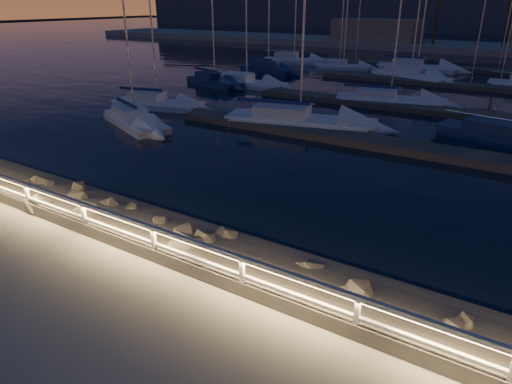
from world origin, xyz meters
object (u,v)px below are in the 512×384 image
sailboat_d (510,136)px  sailboat_b (134,119)px  sailboat_g (387,99)px  sailboat_n (342,66)px  sailboat_m (293,59)px  sailboat_a (156,102)px  sailboat_k (415,66)px  guard_rail (127,226)px  sailboat_e (214,81)px  sailboat_c (296,119)px  sailboat_j (408,75)px  sailboat_f (245,82)px  sailboat_i (267,68)px

sailboat_d → sailboat_b: bearing=-145.1°
sailboat_b → sailboat_g: size_ratio=0.86×
sailboat_n → sailboat_m: bearing=152.9°
sailboat_a → sailboat_g: (14.14, 10.58, -0.01)m
sailboat_k → guard_rail: bearing=-88.7°
sailboat_b → sailboat_e: bearing=131.2°
sailboat_m → sailboat_c: bearing=-77.7°
sailboat_j → sailboat_n: sailboat_j is taller
sailboat_e → sailboat_k: (13.43, 20.41, 0.03)m
sailboat_c → sailboat_f: 15.04m
sailboat_a → sailboat_e: sailboat_a is taller
sailboat_c → sailboat_m: sailboat_c is taller
sailboat_d → sailboat_g: 11.18m
guard_rail → sailboat_e: sailboat_e is taller
sailboat_b → sailboat_k: sailboat_k is taller
sailboat_g → sailboat_n: (-10.75, 16.65, -0.03)m
sailboat_f → sailboat_m: size_ratio=0.95×
sailboat_m → sailboat_n: bearing=-28.5°
sailboat_e → sailboat_i: (-0.13, 9.95, 0.02)m
sailboat_f → sailboat_i: 9.49m
sailboat_k → sailboat_n: bearing=-159.5°
sailboat_g → sailboat_i: bearing=137.3°
sailboat_d → sailboat_m: bearing=150.2°
sailboat_i → sailboat_n: bearing=61.1°
sailboat_b → sailboat_g: sailboat_g is taller
sailboat_e → sailboat_k: bearing=73.0°
guard_rail → sailboat_j: sailboat_j is taller
sailboat_f → sailboat_i: bearing=106.0°
sailboat_d → sailboat_j: sailboat_j is taller
guard_rail → sailboat_f: 31.35m
sailboat_d → sailboat_j: 22.25m
sailboat_f → sailboat_j: bearing=43.4°
sailboat_a → sailboat_e: (-2.44, 10.23, -0.00)m
sailboat_c → sailboat_f: sailboat_c is taller
sailboat_e → sailboat_g: (16.58, 0.35, -0.00)m
sailboat_c → sailboat_k: (-0.40, 29.80, -0.02)m
sailboat_a → sailboat_g: sailboat_g is taller
sailboat_d → sailboat_n: sailboat_d is taller
sailboat_m → sailboat_d: bearing=-58.8°
sailboat_f → sailboat_n: sailboat_f is taller
sailboat_a → sailboat_j: bearing=48.5°
sailboat_n → sailboat_i: bearing=-145.4°
sailboat_d → sailboat_m: size_ratio=1.04×
guard_rail → sailboat_d: sailboat_d is taller
sailboat_f → sailboat_m: (-4.50, 17.60, 0.04)m
sailboat_c → sailboat_f: size_ratio=1.23×
sailboat_f → sailboat_k: size_ratio=0.86×
sailboat_f → sailboat_b: bearing=-85.6°
guard_rail → sailboat_m: sailboat_m is taller
sailboat_a → sailboat_j: 26.40m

